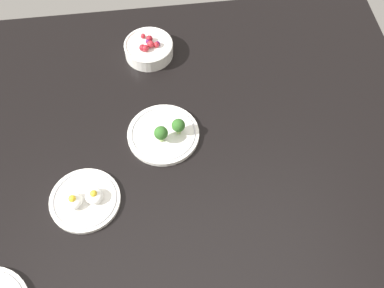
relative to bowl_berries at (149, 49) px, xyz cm
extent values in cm
cube|color=black|center=(-8.82, 35.74, -4.55)|extent=(132.09, 113.63, 4.00)
cylinder|color=white|center=(0.00, -0.03, -0.46)|extent=(14.76, 14.76, 4.17)
torus|color=white|center=(0.00, -0.03, 1.62)|extent=(14.97, 14.97, 0.80)
sphere|color=#59144C|center=(-2.80, 0.63, 2.38)|extent=(1.53, 1.53, 1.53)
sphere|color=#B2232D|center=(-0.71, 0.91, 2.70)|extent=(2.17, 2.17, 2.17)
sphere|color=#B2232D|center=(1.36, -3.11, 2.38)|extent=(1.52, 1.52, 1.52)
sphere|color=maroon|center=(1.81, 1.99, 2.65)|extent=(2.06, 2.06, 2.06)
sphere|color=#B2232D|center=(1.05, 2.30, 2.66)|extent=(2.07, 2.07, 2.07)
sphere|color=#59144C|center=(-0.01, -0.60, 2.37)|extent=(1.51, 1.51, 1.51)
sphere|color=maroon|center=(-0.52, -1.49, 2.63)|extent=(2.01, 2.01, 2.01)
sphere|color=#B2232D|center=(-2.40, 1.09, 2.45)|extent=(1.66, 1.66, 1.66)
cylinder|color=white|center=(-1.47, 30.79, -1.92)|extent=(19.81, 19.81, 1.26)
torus|color=#B7B7BC|center=(-1.47, 30.79, -1.29)|extent=(17.93, 17.93, 0.50)
cylinder|color=#9EBC72|center=(-5.72, 31.02, -0.31)|extent=(1.29, 1.29, 1.96)
sphere|color=#2D6023|center=(-5.72, 31.02, 2.05)|extent=(3.68, 3.68, 3.68)
cylinder|color=#9EBC72|center=(-0.84, 32.97, -0.28)|extent=(1.33, 1.33, 2.02)
sphere|color=#2D6023|center=(-0.84, 32.97, 2.15)|extent=(3.79, 3.79, 3.79)
cylinder|color=white|center=(20.12, 48.23, -2.01)|extent=(18.04, 18.04, 1.09)
torus|color=#B7B7BC|center=(20.12, 48.23, -1.46)|extent=(16.37, 16.37, 0.50)
ellipsoid|color=white|center=(17.50, 48.21, -0.19)|extent=(4.62, 4.62, 2.54)
sphere|color=yellow|center=(17.50, 48.21, 0.95)|extent=(1.85, 1.85, 1.85)
ellipsoid|color=white|center=(22.72, 48.98, -0.15)|extent=(4.77, 4.77, 2.63)
sphere|color=yellow|center=(22.72, 48.98, 1.03)|extent=(1.91, 1.91, 1.91)
camera|label=1|loc=(0.01, 105.72, 109.62)|focal=45.59mm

